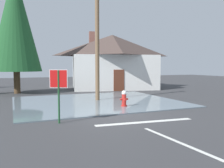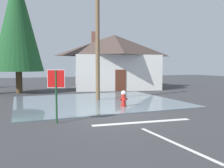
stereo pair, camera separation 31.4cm
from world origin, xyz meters
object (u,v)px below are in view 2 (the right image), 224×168
object	(u,v)px
fire_hydrant	(124,99)
pine_tree_mid_left	(17,20)
stop_sign_near	(56,85)
utility_pole	(98,40)
house	(114,61)

from	to	relation	value
fire_hydrant	pine_tree_mid_left	size ratio (longest dim) A/B	0.09
fire_hydrant	stop_sign_near	bearing A→B (deg)	-149.63
stop_sign_near	utility_pole	xyz separation A→B (m)	(3.56, 5.37, 2.46)
utility_pole	pine_tree_mid_left	bearing A→B (deg)	125.93
utility_pole	house	distance (m)	9.57
stop_sign_near	fire_hydrant	bearing A→B (deg)	30.37
stop_sign_near	utility_pole	world-z (taller)	utility_pole
utility_pole	house	world-z (taller)	utility_pole
house	pine_tree_mid_left	size ratio (longest dim) A/B	0.97
stop_sign_near	fire_hydrant	distance (m)	4.89
utility_pole	pine_tree_mid_left	xyz separation A→B (m)	(-4.88, 6.74, 2.14)
stop_sign_near	house	world-z (taller)	house
house	stop_sign_near	bearing A→B (deg)	-120.83
utility_pole	pine_tree_mid_left	distance (m)	8.59
stop_sign_near	house	xyz separation A→B (m)	(8.17, 13.68, 1.35)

